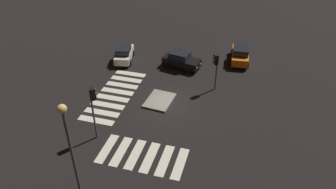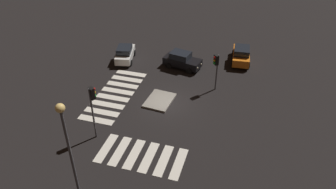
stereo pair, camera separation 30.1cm
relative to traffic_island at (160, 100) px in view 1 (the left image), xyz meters
The scene contains 10 objects.
ground_plane 0.86m from the traffic_island, 80.99° to the left, with size 80.00×80.00×0.00m, color black.
traffic_island is the anchor object (origin of this frame).
car_white 8.90m from the traffic_island, 136.73° to the right, with size 4.07×2.42×1.68m.
car_black 6.74m from the traffic_island, behind, with size 2.44×4.18×1.73m.
car_orange 11.58m from the traffic_island, 147.25° to the left, with size 4.27×2.25×1.80m.
traffic_light_west 6.19m from the traffic_island, 127.05° to the left, with size 0.54×0.54×3.74m.
traffic_light_east 7.58m from the traffic_island, 28.68° to the right, with size 0.53×0.54×4.57m.
street_lamp 12.40m from the traffic_island, 10.23° to the right, with size 0.56×0.56×7.08m.
crosswalk_near 4.36m from the traffic_island, 88.24° to the right, with size 8.75×3.20×0.02m.
crosswalk_side 7.10m from the traffic_island, ahead, with size 3.20×6.45×0.02m.
Camera 1 is at (23.51, 6.70, 17.67)m, focal length 35.49 mm.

